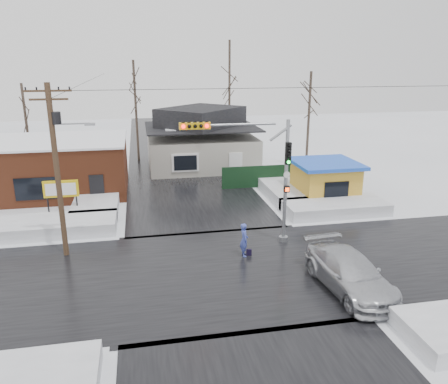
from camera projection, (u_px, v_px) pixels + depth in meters
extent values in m
plane|color=white|center=(225.00, 271.00, 21.60)|extent=(120.00, 120.00, 0.00)
cube|color=black|center=(225.00, 271.00, 21.59)|extent=(10.00, 120.00, 0.02)
cube|color=black|center=(225.00, 271.00, 21.59)|extent=(120.00, 10.00, 0.02)
cube|color=white|center=(57.00, 226.00, 26.40)|extent=(7.00, 3.00, 0.80)
cube|color=white|center=(335.00, 207.00, 29.70)|extent=(7.00, 3.00, 0.80)
cube|color=white|center=(98.00, 199.00, 31.46)|extent=(3.00, 8.00, 0.80)
cube|color=white|center=(283.00, 188.00, 34.03)|extent=(3.00, 8.00, 0.80)
cylinder|color=gray|center=(286.00, 183.00, 24.12)|extent=(0.20, 0.20, 7.00)
cylinder|color=gray|center=(283.00, 239.00, 25.10)|extent=(0.50, 0.50, 0.30)
cylinder|color=gray|center=(233.00, 125.00, 22.61)|extent=(4.60, 0.14, 0.14)
cube|color=gold|center=(195.00, 126.00, 22.24)|extent=(1.60, 0.28, 0.35)
sphere|color=#FF0C0C|center=(183.00, 127.00, 21.98)|extent=(0.20, 0.20, 0.20)
sphere|color=#FF0C0C|center=(207.00, 126.00, 22.20)|extent=(0.20, 0.20, 0.20)
cube|color=black|center=(288.00, 153.00, 23.44)|extent=(0.30, 0.22, 1.20)
sphere|color=#0CE533|center=(289.00, 162.00, 23.44)|extent=(0.18, 0.18, 0.18)
cube|color=black|center=(287.00, 189.00, 24.02)|extent=(0.30, 0.20, 0.35)
cylinder|color=#382619|center=(57.00, 174.00, 22.10)|extent=(0.28, 0.28, 9.00)
cube|color=#382619|center=(48.00, 91.00, 20.90)|extent=(2.20, 0.10, 0.10)
cube|color=#382619|center=(49.00, 99.00, 21.02)|extent=(1.80, 0.10, 0.10)
cylinder|color=black|center=(56.00, 118.00, 21.33)|extent=(0.44, 0.44, 0.60)
cylinder|color=gray|center=(71.00, 124.00, 21.54)|extent=(1.80, 0.08, 0.08)
cube|color=gray|center=(90.00, 124.00, 21.72)|extent=(0.50, 0.22, 0.12)
cube|color=brown|center=(47.00, 167.00, 34.02)|extent=(12.00, 8.00, 4.00)
cube|color=white|center=(44.00, 141.00, 33.42)|extent=(12.20, 8.20, 0.15)
cube|color=black|center=(37.00, 189.00, 30.42)|extent=(3.00, 0.08, 1.60)
cube|color=black|center=(97.00, 190.00, 31.24)|extent=(1.00, 0.08, 2.20)
cylinder|color=black|center=(48.00, 206.00, 28.44)|extent=(0.10, 0.10, 1.80)
cylinder|color=black|center=(77.00, 204.00, 28.77)|extent=(0.10, 0.10, 1.80)
cube|color=gold|center=(61.00, 189.00, 28.28)|extent=(2.20, 0.18, 1.10)
cube|color=white|center=(61.00, 189.00, 28.18)|extent=(1.90, 0.02, 0.80)
cube|color=#AFAB9E|center=(201.00, 151.00, 42.18)|extent=(10.00, 8.00, 3.00)
cube|color=black|center=(201.00, 127.00, 41.48)|extent=(10.40, 8.40, 0.12)
pyramid|color=black|center=(201.00, 117.00, 41.20)|extent=(9.00, 7.00, 1.80)
cube|color=brown|center=(232.00, 114.00, 42.71)|extent=(0.70, 0.70, 1.40)
cube|color=white|center=(185.00, 163.00, 38.04)|extent=(2.40, 0.12, 1.60)
cube|color=gold|center=(325.00, 182.00, 32.35)|extent=(4.00, 4.00, 2.60)
cube|color=blue|center=(326.00, 163.00, 31.92)|extent=(4.60, 4.60, 0.25)
cube|color=black|center=(336.00, 190.00, 30.44)|extent=(1.80, 0.06, 1.20)
cube|color=black|center=(270.00, 176.00, 35.67)|extent=(8.00, 0.12, 1.80)
cylinder|color=#332821|center=(136.00, 112.00, 43.81)|extent=(0.24, 0.24, 10.00)
cylinder|color=#332821|center=(229.00, 98.00, 47.23)|extent=(0.24, 0.24, 12.00)
cylinder|color=#332821|center=(309.00, 120.00, 41.26)|extent=(0.24, 0.24, 9.00)
cylinder|color=#332821|center=(27.00, 127.00, 40.39)|extent=(0.24, 0.24, 8.00)
imported|color=#3F4FB3|center=(244.00, 240.00, 23.02)|extent=(0.47, 0.68, 1.82)
imported|color=silver|center=(350.00, 273.00, 19.65)|extent=(2.76, 5.86, 1.65)
cube|color=black|center=(249.00, 253.00, 23.25)|extent=(0.30, 0.20, 0.35)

